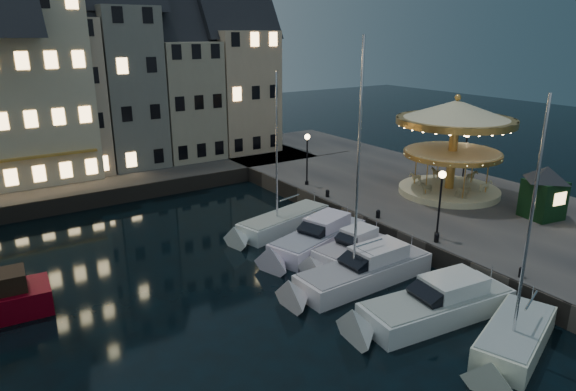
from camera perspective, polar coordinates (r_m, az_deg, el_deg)
ground at (r=27.74m, az=7.64°, el=-10.91°), size 160.00×160.00×0.00m
quay_east at (r=40.74m, az=17.01°, el=-1.01°), size 16.00×56.00×1.30m
quay_north at (r=48.44m, az=-22.60°, el=1.33°), size 44.00×12.00×1.30m
quaywall_e at (r=35.18m, az=8.63°, el=-3.40°), size 0.15×44.00×1.30m
quaywall_n at (r=43.22m, az=-18.35°, el=-0.08°), size 48.00×0.15×1.30m
streetlamp_b at (r=31.69m, az=16.59°, el=0.10°), size 0.44×0.44×4.17m
streetlamp_c at (r=41.22m, az=2.14°, el=4.85°), size 0.44×0.44×4.17m
streetlamp_d at (r=44.50m, az=19.14°, el=4.85°), size 0.44×0.44×4.17m
bollard_a at (r=28.89m, az=24.53°, el=-7.71°), size 0.30×0.30×0.57m
bollard_b at (r=31.75m, az=16.19°, el=-4.47°), size 0.30×0.30×0.57m
bollard_c at (r=34.90m, az=9.98°, el=-1.98°), size 0.30×0.30×0.57m
bollard_d at (r=38.82m, az=4.41°, el=0.29°), size 0.30×0.30×0.57m
townhouse_nc at (r=48.94m, az=-24.24°, el=11.04°), size 6.82×8.00×14.80m
townhouse_nd at (r=50.21m, az=-17.75°, el=12.46°), size 5.50×8.00×15.80m
townhouse_ne at (r=52.14m, az=-11.76°, el=11.42°), size 6.16×8.00×12.80m
townhouse_nf at (r=54.66m, az=-5.79°, el=12.51°), size 6.82×8.00×13.80m
motorboat_a at (r=24.71m, az=23.60°, el=-14.85°), size 6.74×4.11×11.23m
motorboat_b at (r=26.05m, az=15.56°, el=-11.87°), size 8.92×3.56×2.15m
motorboat_c at (r=28.56m, az=7.94°, el=-8.50°), size 9.28×2.62×12.35m
motorboat_d at (r=30.99m, az=6.59°, el=-6.35°), size 6.25×2.80×2.15m
motorboat_e at (r=32.55m, az=3.01°, el=-5.01°), size 8.48×4.70×2.15m
motorboat_f at (r=35.49m, az=-1.05°, el=-3.20°), size 8.36×3.91×11.09m
carousel at (r=40.30m, az=18.05°, el=7.00°), size 8.67×8.67×7.59m
ticket_kiosk at (r=37.79m, az=26.71°, el=1.22°), size 3.44×3.44×4.04m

